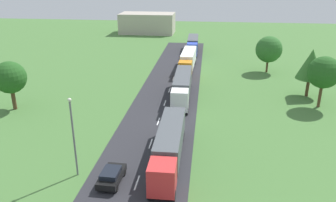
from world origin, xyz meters
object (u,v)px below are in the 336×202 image
distant_building (148,23)px  tree_oak (10,78)px  truck_second (169,144)px  car_third (111,176)px  truck_third (182,86)px  truck_fourth (188,60)px  tree_pine (311,64)px  truck_fifth (193,44)px  lamppost_second (73,134)px  tree_birch (324,73)px  tree_maple (269,49)px

distant_building → tree_oak: bearing=-96.5°
truck_second → distant_building: bearing=101.6°
car_third → tree_oak: size_ratio=0.55×
truck_third → truck_fourth: (-0.14, 16.71, 0.03)m
car_third → tree_pine: tree_pine is taller
truck_fifth → distant_building: size_ratio=0.76×
truck_fifth → car_third: bearing=-94.9°
car_third → lamppost_second: 5.40m
tree_pine → truck_third: bearing=-170.0°
car_third → truck_third: bearing=78.5°
truck_second → tree_birch: 27.52m
tree_oak → tree_birch: 45.11m
truck_fourth → car_third: (-4.70, -40.49, -1.36)m
tree_oak → truck_second: bearing=-26.2°
truck_fourth → tree_birch: size_ratio=1.75×
truck_third → truck_fourth: size_ratio=1.05×
truck_third → car_third: bearing=-101.5°
tree_birch → lamppost_second: bearing=-143.4°
tree_pine → distant_building: (-36.35, 57.04, -2.11)m
truck_fifth → tree_pine: (20.03, -29.65, 3.19)m
tree_maple → tree_pine: bearing=-72.6°
lamppost_second → tree_pine: 38.93m
lamppost_second → tree_oak: lamppost_second is taller
car_third → tree_maple: size_ratio=0.55×
truck_third → lamppost_second: lamppost_second is taller
lamppost_second → tree_oak: (-15.49, 15.46, 0.28)m
tree_oak → tree_maple: size_ratio=0.99×
lamppost_second → distant_building: bearing=95.3°
tree_maple → truck_fourth: bearing=-178.2°
truck_third → truck_fifth: 33.19m
truck_second → tree_maple: size_ratio=1.93×
truck_third → truck_fifth: truck_fifth is taller
car_third → tree_maple: tree_maple is taller
tree_maple → truck_second: bearing=-113.1°
tree_oak → tree_maple: 46.82m
truck_second → tree_oak: bearing=153.8°
truck_fifth → car_third: size_ratio=3.35×
truck_fourth → distant_building: 46.76m
truck_second → car_third: bearing=-138.1°
truck_second → tree_birch: tree_birch is taller
tree_maple → lamppost_second: bearing=-121.3°
lamppost_second → distant_building: lamppost_second is taller
truck_fifth → lamppost_second: 56.71m
truck_third → distant_building: bearing=105.1°
car_third → lamppost_second: lamppost_second is taller
tree_oak → distant_building: 68.39m
truck_third → truck_fifth: bearing=90.0°
truck_second → tree_pine: size_ratio=1.81×
tree_birch → tree_pine: size_ratio=0.99×
truck_fourth → tree_oak: bearing=-134.9°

